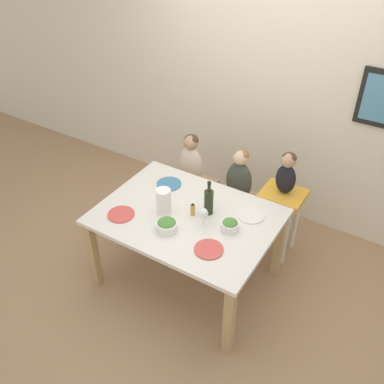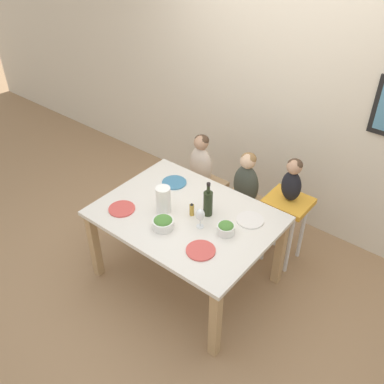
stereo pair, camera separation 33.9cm
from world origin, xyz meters
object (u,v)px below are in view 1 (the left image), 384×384
(dinner_plate_back_left, at_px, (169,184))
(dinner_plate_front_right, at_px, (209,249))
(wine_bottle, at_px, (209,201))
(salad_bowl_small, at_px, (230,225))
(dinner_plate_back_right, at_px, (251,215))
(person_baby_right, at_px, (287,171))
(person_child_center, at_px, (239,176))
(dinner_plate_front_left, at_px, (121,214))
(chair_right_highchair, at_px, (281,206))
(chair_far_left, at_px, (191,188))
(salad_bowl_large, at_px, (167,225))
(paper_towel_roll, at_px, (164,202))
(person_child_left, at_px, (191,160))
(wine_glass_near, at_px, (204,214))
(chair_far_center, at_px, (237,205))

(dinner_plate_back_left, relative_size, dinner_plate_front_right, 1.00)
(wine_bottle, xyz_separation_m, salad_bowl_small, (0.24, -0.10, -0.07))
(salad_bowl_small, relative_size, dinner_plate_back_right, 0.64)
(person_baby_right, relative_size, salad_bowl_small, 2.88)
(person_child_center, bearing_deg, dinner_plate_back_left, -134.57)
(person_child_center, bearing_deg, dinner_plate_front_left, -118.30)
(chair_right_highchair, xyz_separation_m, dinner_plate_back_right, (-0.09, -0.48, 0.19))
(chair_far_left, bearing_deg, person_baby_right, 0.07)
(person_child_center, distance_m, dinner_plate_front_left, 1.16)
(chair_far_left, height_order, salad_bowl_large, salad_bowl_large)
(dinner_plate_front_left, bearing_deg, dinner_plate_back_left, 80.82)
(chair_far_left, bearing_deg, paper_towel_roll, -72.79)
(salad_bowl_large, bearing_deg, person_child_left, 111.62)
(chair_far_left, relative_size, salad_bowl_small, 3.19)
(dinner_plate_front_left, bearing_deg, person_baby_right, 46.07)
(paper_towel_roll, xyz_separation_m, dinner_plate_front_right, (0.52, -0.18, -0.11))
(person_baby_right, relative_size, wine_glass_near, 2.36)
(wine_bottle, bearing_deg, salad_bowl_small, -21.63)
(wine_glass_near, xyz_separation_m, dinner_plate_front_left, (-0.63, -0.23, -0.11))
(chair_right_highchair, bearing_deg, person_baby_right, 90.00)
(person_baby_right, distance_m, dinner_plate_back_right, 0.53)
(dinner_plate_back_left, bearing_deg, chair_far_center, 45.38)
(wine_glass_near, distance_m, salad_bowl_large, 0.29)
(dinner_plate_back_right, bearing_deg, wine_glass_near, -130.95)
(dinner_plate_back_left, bearing_deg, wine_glass_near, -30.73)
(chair_far_left, height_order, person_child_left, person_child_left)
(chair_right_highchair, distance_m, person_child_left, 0.97)
(paper_towel_roll, bearing_deg, dinner_plate_front_left, -144.72)
(chair_right_highchair, bearing_deg, salad_bowl_large, -120.20)
(person_child_center, xyz_separation_m, wine_bottle, (0.03, -0.63, 0.13))
(person_child_center, distance_m, dinner_plate_back_right, 0.60)
(chair_far_left, xyz_separation_m, paper_towel_roll, (0.25, -0.82, 0.46))
(dinner_plate_front_left, bearing_deg, salad_bowl_small, 19.61)
(wine_glass_near, bearing_deg, salad_bowl_large, -138.83)
(dinner_plate_back_left, bearing_deg, chair_far_left, 97.42)
(dinner_plate_back_right, bearing_deg, person_baby_right, 79.58)
(paper_towel_roll, distance_m, dinner_plate_back_left, 0.42)
(person_child_left, bearing_deg, salad_bowl_large, -68.38)
(wine_bottle, distance_m, dinner_plate_front_right, 0.44)
(salad_bowl_large, relative_size, dinner_plate_front_right, 0.77)
(salad_bowl_large, distance_m, dinner_plate_back_left, 0.61)
(chair_far_left, height_order, chair_far_center, same)
(person_baby_right, relative_size, dinner_plate_front_right, 1.83)
(chair_far_center, height_order, person_baby_right, person_baby_right)
(wine_bottle, distance_m, paper_towel_roll, 0.36)
(person_child_left, height_order, wine_glass_near, person_child_left)
(salad_bowl_small, bearing_deg, salad_bowl_large, -148.70)
(chair_far_center, relative_size, person_baby_right, 1.11)
(person_baby_right, bearing_deg, chair_far_center, -179.84)
(paper_towel_roll, distance_m, wine_glass_near, 0.35)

